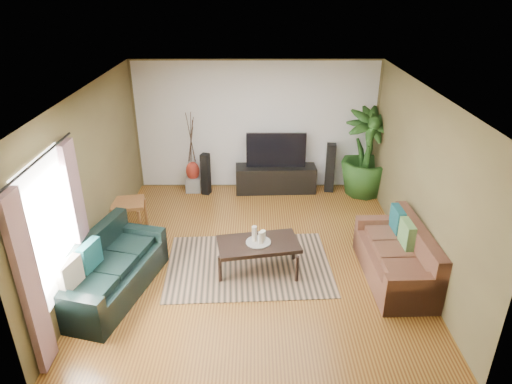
{
  "coord_description": "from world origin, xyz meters",
  "views": [
    {
      "loc": [
        -0.01,
        -6.34,
        4.14
      ],
      "look_at": [
        0.0,
        0.2,
        1.05
      ],
      "focal_mm": 32.0,
      "sensor_mm": 36.0,
      "label": 1
    }
  ],
  "objects_px": {
    "potted_plant": "(367,153)",
    "television": "(276,150)",
    "sofa_left": "(111,268)",
    "side_table": "(129,216)",
    "pedestal": "(194,184)",
    "vase": "(193,171)",
    "sofa_right": "(395,254)",
    "coffee_table": "(258,256)",
    "tv_stand": "(276,178)",
    "speaker_right": "(330,168)",
    "speaker_left": "(206,174)"
  },
  "relations": [
    {
      "from": "coffee_table",
      "to": "side_table",
      "type": "relative_size",
      "value": 2.1
    },
    {
      "from": "sofa_left",
      "to": "pedestal",
      "type": "distance_m",
      "value": 3.56
    },
    {
      "from": "coffee_table",
      "to": "television",
      "type": "distance_m",
      "value": 3.03
    },
    {
      "from": "sofa_left",
      "to": "speaker_right",
      "type": "relative_size",
      "value": 1.85
    },
    {
      "from": "sofa_right",
      "to": "tv_stand",
      "type": "height_order",
      "value": "sofa_right"
    },
    {
      "from": "pedestal",
      "to": "vase",
      "type": "distance_m",
      "value": 0.3
    },
    {
      "from": "sofa_right",
      "to": "speaker_right",
      "type": "relative_size",
      "value": 1.71
    },
    {
      "from": "speaker_left",
      "to": "vase",
      "type": "xyz_separation_m",
      "value": [
        -0.29,
        0.14,
        0.01
      ]
    },
    {
      "from": "speaker_right",
      "to": "side_table",
      "type": "distance_m",
      "value": 4.18
    },
    {
      "from": "sofa_right",
      "to": "pedestal",
      "type": "height_order",
      "value": "sofa_right"
    },
    {
      "from": "vase",
      "to": "speaker_left",
      "type": "bearing_deg",
      "value": -26.59
    },
    {
      "from": "tv_stand",
      "to": "potted_plant",
      "type": "height_order",
      "value": "potted_plant"
    },
    {
      "from": "tv_stand",
      "to": "potted_plant",
      "type": "relative_size",
      "value": 0.93
    },
    {
      "from": "sofa_right",
      "to": "tv_stand",
      "type": "distance_m",
      "value": 3.54
    },
    {
      "from": "tv_stand",
      "to": "potted_plant",
      "type": "xyz_separation_m",
      "value": [
        1.83,
        -0.14,
        0.62
      ]
    },
    {
      "from": "tv_stand",
      "to": "coffee_table",
      "type": "bearing_deg",
      "value": -99.79
    },
    {
      "from": "sofa_right",
      "to": "television",
      "type": "distance_m",
      "value": 3.57
    },
    {
      "from": "sofa_left",
      "to": "speaker_right",
      "type": "distance_m",
      "value": 5.01
    },
    {
      "from": "speaker_left",
      "to": "potted_plant",
      "type": "bearing_deg",
      "value": 17.44
    },
    {
      "from": "sofa_right",
      "to": "vase",
      "type": "distance_m",
      "value": 4.61
    },
    {
      "from": "potted_plant",
      "to": "pedestal",
      "type": "bearing_deg",
      "value": 177.78
    },
    {
      "from": "sofa_left",
      "to": "speaker_right",
      "type": "bearing_deg",
      "value": -31.51
    },
    {
      "from": "side_table",
      "to": "speaker_right",
      "type": "bearing_deg",
      "value": 24.06
    },
    {
      "from": "speaker_right",
      "to": "coffee_table",
      "type": "bearing_deg",
      "value": -110.7
    },
    {
      "from": "sofa_right",
      "to": "side_table",
      "type": "height_order",
      "value": "sofa_right"
    },
    {
      "from": "coffee_table",
      "to": "pedestal",
      "type": "relative_size",
      "value": 3.92
    },
    {
      "from": "tv_stand",
      "to": "speaker_left",
      "type": "distance_m",
      "value": 1.47
    },
    {
      "from": "pedestal",
      "to": "vase",
      "type": "bearing_deg",
      "value": 0.0
    },
    {
      "from": "sofa_right",
      "to": "side_table",
      "type": "relative_size",
      "value": 3.07
    },
    {
      "from": "speaker_right",
      "to": "pedestal",
      "type": "xyz_separation_m",
      "value": [
        -2.88,
        0.0,
        -0.37
      ]
    },
    {
      "from": "speaker_left",
      "to": "potted_plant",
      "type": "distance_m",
      "value": 3.32
    },
    {
      "from": "television",
      "to": "tv_stand",
      "type": "bearing_deg",
      "value": 0.0
    },
    {
      "from": "sofa_left",
      "to": "sofa_right",
      "type": "bearing_deg",
      "value": -70.55
    },
    {
      "from": "side_table",
      "to": "television",
      "type": "bearing_deg",
      "value": 32.52
    },
    {
      "from": "speaker_right",
      "to": "potted_plant",
      "type": "relative_size",
      "value": 0.58
    },
    {
      "from": "sofa_right",
      "to": "speaker_left",
      "type": "relative_size",
      "value": 2.02
    },
    {
      "from": "sofa_right",
      "to": "tv_stand",
      "type": "relative_size",
      "value": 1.07
    },
    {
      "from": "side_table",
      "to": "tv_stand",
      "type": "bearing_deg",
      "value": 32.52
    },
    {
      "from": "television",
      "to": "pedestal",
      "type": "distance_m",
      "value": 1.9
    },
    {
      "from": "potted_plant",
      "to": "television",
      "type": "bearing_deg",
      "value": 175.67
    },
    {
      "from": "coffee_table",
      "to": "potted_plant",
      "type": "distance_m",
      "value": 3.62
    },
    {
      "from": "speaker_right",
      "to": "potted_plant",
      "type": "xyz_separation_m",
      "value": [
        0.69,
        -0.14,
        0.38
      ]
    },
    {
      "from": "sofa_left",
      "to": "television",
      "type": "height_order",
      "value": "television"
    },
    {
      "from": "coffee_table",
      "to": "potted_plant",
      "type": "relative_size",
      "value": 0.68
    },
    {
      "from": "potted_plant",
      "to": "side_table",
      "type": "height_order",
      "value": "potted_plant"
    },
    {
      "from": "potted_plant",
      "to": "pedestal",
      "type": "height_order",
      "value": "potted_plant"
    },
    {
      "from": "side_table",
      "to": "sofa_right",
      "type": "bearing_deg",
      "value": -18.26
    },
    {
      "from": "speaker_left",
      "to": "side_table",
      "type": "distance_m",
      "value": 1.98
    },
    {
      "from": "pedestal",
      "to": "vase",
      "type": "xyz_separation_m",
      "value": [
        0.0,
        0.0,
        0.3
      ]
    },
    {
      "from": "sofa_left",
      "to": "side_table",
      "type": "xyz_separation_m",
      "value": [
        -0.19,
        1.77,
        -0.13
      ]
    }
  ]
}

